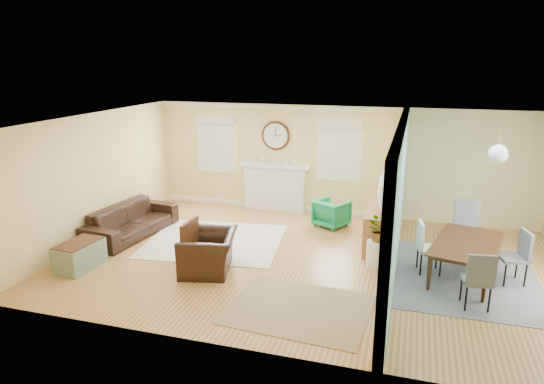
# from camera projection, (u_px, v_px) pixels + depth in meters

# --- Properties ---
(floor) EXTENTS (9.00, 9.00, 0.00)m
(floor) POSITION_uv_depth(u_px,v_px,m) (308.00, 261.00, 9.02)
(floor) COLOR #99602F
(floor) RESTS_ON ground
(wall_back) EXTENTS (9.00, 0.02, 2.60)m
(wall_back) POSITION_uv_depth(u_px,v_px,m) (337.00, 161.00, 11.44)
(wall_back) COLOR #E0C979
(wall_back) RESTS_ON ground
(wall_front) EXTENTS (9.00, 0.02, 2.60)m
(wall_front) POSITION_uv_depth(u_px,v_px,m) (257.00, 258.00, 5.90)
(wall_front) COLOR #E0C979
(wall_front) RESTS_ON ground
(wall_left) EXTENTS (0.02, 6.00, 2.60)m
(wall_left) POSITION_uv_depth(u_px,v_px,m) (95.00, 177.00, 9.91)
(wall_left) COLOR #E0C979
(wall_left) RESTS_ON ground
(ceiling) EXTENTS (9.00, 6.00, 0.02)m
(ceiling) POSITION_uv_depth(u_px,v_px,m) (312.00, 122.00, 8.33)
(ceiling) COLOR white
(ceiling) RESTS_ON wall_back
(partition) EXTENTS (0.17, 6.00, 2.60)m
(partition) POSITION_uv_depth(u_px,v_px,m) (398.00, 194.00, 8.50)
(partition) COLOR #E0C979
(partition) RESTS_ON ground
(fireplace) EXTENTS (1.70, 0.30, 1.17)m
(fireplace) POSITION_uv_depth(u_px,v_px,m) (275.00, 187.00, 11.93)
(fireplace) COLOR white
(fireplace) RESTS_ON ground
(wall_clock) EXTENTS (0.70, 0.07, 0.70)m
(wall_clock) POSITION_uv_depth(u_px,v_px,m) (276.00, 136.00, 11.68)
(wall_clock) COLOR #452311
(wall_clock) RESTS_ON wall_back
(window_left) EXTENTS (1.05, 0.13, 1.42)m
(window_left) POSITION_uv_depth(u_px,v_px,m) (216.00, 141.00, 12.15)
(window_left) COLOR white
(window_left) RESTS_ON wall_back
(window_right) EXTENTS (1.05, 0.13, 1.42)m
(window_right) POSITION_uv_depth(u_px,v_px,m) (339.00, 147.00, 11.29)
(window_right) COLOR white
(window_right) RESTS_ON wall_back
(pendant) EXTENTS (0.30, 0.30, 0.55)m
(pendant) POSITION_uv_depth(u_px,v_px,m) (498.00, 154.00, 7.61)
(pendant) COLOR gold
(pendant) RESTS_ON ceiling
(rug_cream) EXTENTS (2.95, 2.64, 0.01)m
(rug_cream) POSITION_uv_depth(u_px,v_px,m) (215.00, 241.00, 10.01)
(rug_cream) COLOR beige
(rug_cream) RESTS_ON floor
(rug_jute) EXTENTS (2.17, 1.82, 0.01)m
(rug_jute) POSITION_uv_depth(u_px,v_px,m) (299.00, 309.00, 7.31)
(rug_jute) COLOR tan
(rug_jute) RESTS_ON floor
(rug_grey) EXTENTS (2.36, 2.95, 0.01)m
(rug_grey) POSITION_uv_depth(u_px,v_px,m) (466.00, 277.00, 8.36)
(rug_grey) COLOR slate
(rug_grey) RESTS_ON floor
(sofa) EXTENTS (1.12, 2.33, 0.66)m
(sofa) POSITION_uv_depth(u_px,v_px,m) (131.00, 220.00, 10.28)
(sofa) COLOR black
(sofa) RESTS_ON floor
(eames_chair) EXTENTS (1.16, 1.26, 0.70)m
(eames_chair) POSITION_uv_depth(u_px,v_px,m) (209.00, 252.00, 8.55)
(eames_chair) COLOR black
(eames_chair) RESTS_ON floor
(green_chair) EXTENTS (0.88, 0.89, 0.61)m
(green_chair) POSITION_uv_depth(u_px,v_px,m) (332.00, 213.00, 10.84)
(green_chair) COLOR #0B6F3A
(green_chair) RESTS_ON floor
(trunk) EXTENTS (0.58, 0.89, 0.49)m
(trunk) POSITION_uv_depth(u_px,v_px,m) (80.00, 255.00, 8.68)
(trunk) COLOR slate
(trunk) RESTS_ON floor
(credenza) EXTENTS (0.47, 1.37, 0.80)m
(credenza) POSITION_uv_depth(u_px,v_px,m) (378.00, 229.00, 9.58)
(credenza) COLOR #9B6E4A
(credenza) RESTS_ON floor
(tv) EXTENTS (0.28, 1.18, 0.67)m
(tv) POSITION_uv_depth(u_px,v_px,m) (379.00, 193.00, 9.39)
(tv) COLOR black
(tv) RESTS_ON credenza
(garden_stool) EXTENTS (0.33, 0.33, 0.48)m
(garden_stool) POSITION_uv_depth(u_px,v_px,m) (375.00, 254.00, 8.77)
(garden_stool) COLOR white
(garden_stool) RESTS_ON floor
(potted_plant) EXTENTS (0.51, 0.49, 0.43)m
(potted_plant) POSITION_uv_depth(u_px,v_px,m) (377.00, 230.00, 8.65)
(potted_plant) COLOR #337F33
(potted_plant) RESTS_ON garden_stool
(dining_table) EXTENTS (1.41, 2.00, 0.64)m
(dining_table) POSITION_uv_depth(u_px,v_px,m) (467.00, 260.00, 8.27)
(dining_table) COLOR #452311
(dining_table) RESTS_ON floor
(dining_chair_n) EXTENTS (0.54, 0.54, 1.04)m
(dining_chair_n) POSITION_uv_depth(u_px,v_px,m) (469.00, 225.00, 9.16)
(dining_chair_n) COLOR slate
(dining_chair_n) RESTS_ON floor
(dining_chair_s) EXTENTS (0.46, 0.46, 0.92)m
(dining_chair_s) POSITION_uv_depth(u_px,v_px,m) (477.00, 274.00, 7.23)
(dining_chair_s) COLOR slate
(dining_chair_s) RESTS_ON floor
(dining_chair_w) EXTENTS (0.47, 0.47, 0.93)m
(dining_chair_w) POSITION_uv_depth(u_px,v_px,m) (430.00, 244.00, 8.42)
(dining_chair_w) COLOR white
(dining_chair_w) RESTS_ON floor
(dining_chair_e) EXTENTS (0.50, 0.50, 0.93)m
(dining_chair_e) POSITION_uv_depth(u_px,v_px,m) (513.00, 253.00, 8.03)
(dining_chair_e) COLOR slate
(dining_chair_e) RESTS_ON floor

